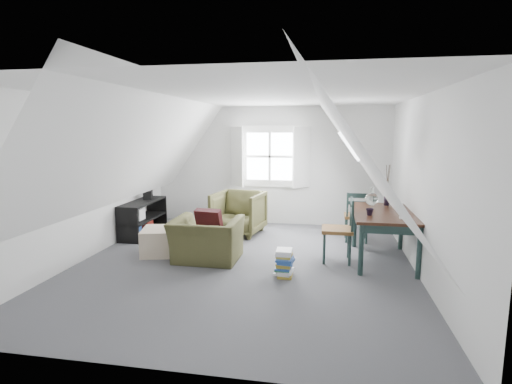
% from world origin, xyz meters
% --- Properties ---
extents(floor, '(5.50, 5.50, 0.00)m').
position_xyz_m(floor, '(0.00, 0.00, 0.00)').
color(floor, '#4A4A4E').
rests_on(floor, ground).
extents(ceiling, '(5.50, 5.50, 0.00)m').
position_xyz_m(ceiling, '(0.00, 0.00, 2.50)').
color(ceiling, white).
rests_on(ceiling, wall_back).
extents(wall_back, '(5.00, 0.00, 5.00)m').
position_xyz_m(wall_back, '(0.00, 2.75, 1.25)').
color(wall_back, silver).
rests_on(wall_back, ground).
extents(wall_front, '(5.00, 0.00, 5.00)m').
position_xyz_m(wall_front, '(0.00, -2.75, 1.25)').
color(wall_front, silver).
rests_on(wall_front, ground).
extents(wall_left, '(0.00, 5.50, 5.50)m').
position_xyz_m(wall_left, '(-2.50, 0.00, 1.25)').
color(wall_left, silver).
rests_on(wall_left, ground).
extents(wall_right, '(0.00, 5.50, 5.50)m').
position_xyz_m(wall_right, '(2.50, 0.00, 1.25)').
color(wall_right, silver).
rests_on(wall_right, ground).
extents(slope_left, '(3.19, 5.50, 4.48)m').
position_xyz_m(slope_left, '(-1.55, 0.00, 1.78)').
color(slope_left, white).
rests_on(slope_left, wall_left).
extents(slope_right, '(3.19, 5.50, 4.48)m').
position_xyz_m(slope_right, '(1.55, 0.00, 1.78)').
color(slope_right, white).
rests_on(slope_right, wall_right).
extents(dormer_window, '(1.71, 0.35, 1.30)m').
position_xyz_m(dormer_window, '(0.00, 2.68, 1.45)').
color(dormer_window, white).
rests_on(dormer_window, wall_back).
extents(skylight, '(0.35, 0.75, 0.47)m').
position_xyz_m(skylight, '(1.55, 1.30, 1.75)').
color(skylight, white).
rests_on(skylight, slope_right).
extents(armchair_near, '(1.03, 0.91, 0.66)m').
position_xyz_m(armchair_near, '(-0.60, 0.08, 0.00)').
color(armchair_near, '#403F22').
rests_on(armchair_near, floor).
extents(armchair_far, '(1.03, 1.05, 0.83)m').
position_xyz_m(armchair_far, '(-0.47, 1.74, 0.00)').
color(armchair_far, '#403F22').
rests_on(armchair_far, floor).
extents(throw_pillow, '(0.45, 0.30, 0.43)m').
position_xyz_m(throw_pillow, '(-0.60, 0.23, 0.59)').
color(throw_pillow, '#3B1014').
rests_on(throw_pillow, armchair_near).
extents(ottoman, '(0.77, 0.77, 0.42)m').
position_xyz_m(ottoman, '(-1.42, 0.29, 0.21)').
color(ottoman, '#BCA98E').
rests_on(ottoman, floor).
extents(dining_table, '(0.93, 1.56, 0.78)m').
position_xyz_m(dining_table, '(2.09, 0.55, 0.68)').
color(dining_table, black).
rests_on(dining_table, floor).
extents(demijohn, '(0.21, 0.21, 0.30)m').
position_xyz_m(demijohn, '(1.94, 1.00, 0.90)').
color(demijohn, silver).
rests_on(demijohn, dining_table).
extents(vase_twigs, '(0.09, 0.10, 0.68)m').
position_xyz_m(vase_twigs, '(2.19, 1.10, 0.93)').
color(vase_twigs, black).
rests_on(vase_twigs, dining_table).
extents(cup, '(0.12, 0.12, 0.10)m').
position_xyz_m(cup, '(1.84, 0.25, 0.78)').
color(cup, black).
rests_on(cup, dining_table).
extents(paper_box, '(0.11, 0.07, 0.04)m').
position_xyz_m(paper_box, '(2.29, 0.10, 0.80)').
color(paper_box, white).
rests_on(paper_box, dining_table).
extents(dining_chair_far, '(0.43, 0.43, 0.92)m').
position_xyz_m(dining_chair_far, '(1.75, 1.60, 0.48)').
color(dining_chair_far, brown).
rests_on(dining_chair_far, floor).
extents(dining_chair_near, '(0.47, 0.47, 0.99)m').
position_xyz_m(dining_chair_near, '(1.42, 0.41, 0.52)').
color(dining_chair_near, brown).
rests_on(dining_chair_near, floor).
extents(media_shelf, '(0.43, 1.29, 0.66)m').
position_xyz_m(media_shelf, '(-2.27, 1.30, 0.30)').
color(media_shelf, black).
rests_on(media_shelf, floor).
extents(electronics_box, '(0.22, 0.26, 0.18)m').
position_xyz_m(electronics_box, '(-2.27, 1.60, 0.74)').
color(electronics_box, black).
rests_on(electronics_box, media_shelf).
extents(magazine_stack, '(0.28, 0.34, 0.38)m').
position_xyz_m(magazine_stack, '(0.66, -0.38, 0.19)').
color(magazine_stack, '#B29933').
rests_on(magazine_stack, floor).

